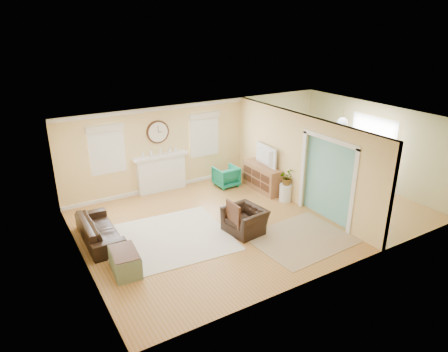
# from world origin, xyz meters

# --- Properties ---
(floor) EXTENTS (9.00, 9.00, 0.00)m
(floor) POSITION_xyz_m (0.00, 0.00, 0.00)
(floor) COLOR #9E6B2A
(floor) RESTS_ON ground
(wall_back) EXTENTS (9.00, 0.02, 2.60)m
(wall_back) POSITION_xyz_m (0.00, 3.00, 1.30)
(wall_back) COLOR #EECB85
(wall_back) RESTS_ON ground
(wall_front) EXTENTS (9.00, 0.02, 2.60)m
(wall_front) POSITION_xyz_m (0.00, -3.00, 1.30)
(wall_front) COLOR #EECB85
(wall_front) RESTS_ON ground
(wall_left) EXTENTS (0.02, 6.00, 2.60)m
(wall_left) POSITION_xyz_m (-4.50, 0.00, 1.30)
(wall_left) COLOR #EECB85
(wall_left) RESTS_ON ground
(wall_right) EXTENTS (0.02, 6.00, 2.60)m
(wall_right) POSITION_xyz_m (4.50, 0.00, 1.30)
(wall_right) COLOR #EECB85
(wall_right) RESTS_ON ground
(ceiling) EXTENTS (9.00, 6.00, 0.02)m
(ceiling) POSITION_xyz_m (0.00, 0.00, 2.60)
(ceiling) COLOR white
(ceiling) RESTS_ON wall_back
(partition) EXTENTS (0.17, 6.00, 2.60)m
(partition) POSITION_xyz_m (1.51, 0.28, 1.36)
(partition) COLOR #EECB85
(partition) RESTS_ON ground
(fireplace) EXTENTS (1.70, 0.30, 1.17)m
(fireplace) POSITION_xyz_m (-1.50, 2.88, 0.60)
(fireplace) COLOR white
(fireplace) RESTS_ON ground
(wall_clock) EXTENTS (0.70, 0.07, 0.70)m
(wall_clock) POSITION_xyz_m (-1.50, 2.97, 1.85)
(wall_clock) COLOR #4B2413
(wall_clock) RESTS_ON wall_back
(window_left) EXTENTS (1.05, 0.13, 1.42)m
(window_left) POSITION_xyz_m (-3.05, 2.95, 1.66)
(window_left) COLOR white
(window_left) RESTS_ON wall_back
(window_right) EXTENTS (1.05, 0.13, 1.42)m
(window_right) POSITION_xyz_m (0.05, 2.95, 1.66)
(window_right) COLOR white
(window_right) RESTS_ON wall_back
(french_doors) EXTENTS (0.06, 1.70, 2.20)m
(french_doors) POSITION_xyz_m (4.45, 0.00, 1.10)
(french_doors) COLOR white
(french_doors) RESTS_ON ground
(pendant) EXTENTS (0.30, 0.30, 0.55)m
(pendant) POSITION_xyz_m (3.00, 0.00, 2.20)
(pendant) COLOR gold
(pendant) RESTS_ON ceiling
(rug_cream) EXTENTS (3.14, 2.78, 0.02)m
(rug_cream) POSITION_xyz_m (-2.57, 0.04, 0.01)
(rug_cream) COLOR beige
(rug_cream) RESTS_ON floor
(rug_jute) EXTENTS (2.39, 1.99, 0.01)m
(rug_jute) POSITION_xyz_m (0.22, -1.62, 0.01)
(rug_jute) COLOR tan
(rug_jute) RESTS_ON floor
(rug_grey) EXTENTS (2.34, 2.93, 0.01)m
(rug_grey) POSITION_xyz_m (3.32, 0.37, 0.01)
(rug_grey) COLOR gray
(rug_grey) RESTS_ON floor
(sofa) EXTENTS (0.78, 1.95, 0.57)m
(sofa) POSITION_xyz_m (-3.96, 0.81, 0.28)
(sofa) COLOR black
(sofa) RESTS_ON floor
(eames_chair) EXTENTS (0.96, 1.07, 0.63)m
(eames_chair) POSITION_xyz_m (-0.74, -0.61, 0.31)
(eames_chair) COLOR black
(eames_chair) RESTS_ON floor
(green_chair) EXTENTS (0.70, 0.72, 0.64)m
(green_chair) POSITION_xyz_m (0.40, 2.17, 0.32)
(green_chair) COLOR #006A50
(green_chair) RESTS_ON floor
(trunk) EXTENTS (0.60, 0.90, 0.50)m
(trunk) POSITION_xyz_m (-3.85, -0.77, 0.25)
(trunk) COLOR gray
(trunk) RESTS_ON floor
(credenza) EXTENTS (0.52, 1.54, 0.80)m
(credenza) POSITION_xyz_m (1.23, 1.35, 0.40)
(credenza) COLOR #896044
(credenza) RESTS_ON floor
(tv) EXTENTS (0.22, 1.08, 0.62)m
(tv) POSITION_xyz_m (1.22, 1.35, 1.11)
(tv) COLOR black
(tv) RESTS_ON credenza
(garden_stool) EXTENTS (0.35, 0.35, 0.52)m
(garden_stool) POSITION_xyz_m (1.29, 0.30, 0.26)
(garden_stool) COLOR white
(garden_stool) RESTS_ON floor
(potted_plant) EXTENTS (0.55, 0.55, 0.46)m
(potted_plant) POSITION_xyz_m (1.29, 0.30, 0.75)
(potted_plant) COLOR #337F33
(potted_plant) RESTS_ON garden_stool
(dining_table) EXTENTS (1.34, 1.92, 0.61)m
(dining_table) POSITION_xyz_m (3.32, 0.37, 0.31)
(dining_table) COLOR #4B2413
(dining_table) RESTS_ON floor
(dining_chair_n) EXTENTS (0.46, 0.46, 0.98)m
(dining_chair_n) POSITION_xyz_m (3.37, 1.52, 0.58)
(dining_chair_n) COLOR gray
(dining_chair_n) RESTS_ON floor
(dining_chair_s) EXTENTS (0.45, 0.45, 0.96)m
(dining_chair_s) POSITION_xyz_m (3.39, -0.66, 0.57)
(dining_chair_s) COLOR gray
(dining_chair_s) RESTS_ON floor
(dining_chair_w) EXTENTS (0.45, 0.45, 0.88)m
(dining_chair_w) POSITION_xyz_m (2.69, 0.37, 0.51)
(dining_chair_w) COLOR white
(dining_chair_w) RESTS_ON floor
(dining_chair_e) EXTENTS (0.55, 0.55, 0.99)m
(dining_chair_e) POSITION_xyz_m (4.01, 0.28, 0.58)
(dining_chair_e) COLOR gray
(dining_chair_e) RESTS_ON floor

